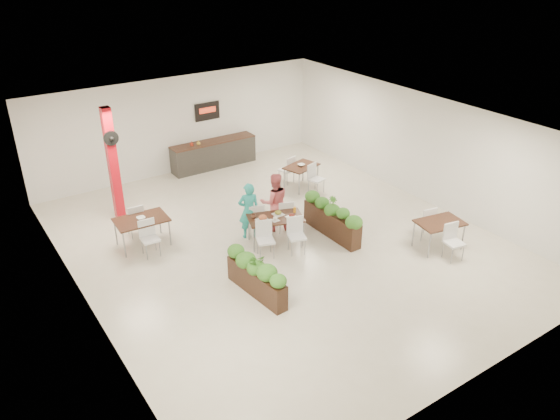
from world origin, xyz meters
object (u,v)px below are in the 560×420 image
at_px(planter_right, 332,218).
at_px(diner_woman, 274,202).
at_px(service_counter, 214,153).
at_px(side_table_b, 301,170).
at_px(diner_man, 249,211).
at_px(side_table_c, 439,226).
at_px(red_column, 113,163).
at_px(side_table_a, 142,223).
at_px(main_table, 275,221).
at_px(planter_left, 256,275).

bearing_deg(planter_right, diner_woman, 133.70).
relative_size(service_counter, side_table_b, 1.79).
distance_m(diner_man, side_table_c, 4.88).
bearing_deg(side_table_b, planter_right, -126.89).
height_order(diner_man, planter_right, diner_man).
height_order(service_counter, side_table_c, service_counter).
bearing_deg(diner_woman, side_table_c, 152.20).
relative_size(red_column, side_table_a, 1.95).
relative_size(diner_man, diner_woman, 0.96).
relative_size(main_table, planter_left, 1.01).
height_order(diner_woman, planter_left, diner_woman).
xyz_separation_m(side_table_a, side_table_c, (6.19, -4.35, -0.02)).
bearing_deg(service_counter, red_column, -155.00).
height_order(diner_woman, side_table_a, diner_woman).
bearing_deg(red_column, main_table, -52.56).
height_order(diner_woman, side_table_c, diner_woman).
relative_size(side_table_a, side_table_b, 0.98).
xyz_separation_m(red_column, planter_right, (4.33, -4.19, -1.13)).
bearing_deg(planter_left, diner_man, 62.43).
relative_size(main_table, planter_right, 0.91).
distance_m(diner_woman, side_table_c, 4.30).
bearing_deg(diner_man, planter_right, 168.83).
xyz_separation_m(diner_man, planter_right, (1.88, -1.13, -0.26)).
relative_size(diner_man, planter_left, 0.81).
bearing_deg(side_table_b, service_counter, 99.19).
bearing_deg(red_column, planter_right, -44.04).
height_order(diner_man, side_table_b, diner_man).
height_order(main_table, side_table_b, same).
bearing_deg(diner_man, planter_left, 82.23).
bearing_deg(diner_woman, red_column, -23.46).
bearing_deg(diner_woman, diner_man, 19.80).
height_order(planter_left, side_table_b, planter_left).
relative_size(red_column, diner_man, 2.06).
height_order(service_counter, diner_woman, service_counter).
distance_m(main_table, planter_right, 1.56).
height_order(main_table, diner_man, diner_man).
height_order(main_table, side_table_c, same).
height_order(service_counter, planter_left, service_counter).
distance_m(planter_right, side_table_a, 4.93).
distance_m(service_counter, side_table_c, 8.38).
height_order(red_column, side_table_b, red_column).
bearing_deg(planter_right, side_table_c, -48.34).
bearing_deg(planter_left, side_table_c, -9.90).
relative_size(service_counter, diner_woman, 1.84).
bearing_deg(planter_right, side_table_b, 69.00).
relative_size(main_table, side_table_c, 1.16).
xyz_separation_m(planter_left, side_table_b, (4.21, 4.13, 0.11)).
bearing_deg(planter_right, red_column, 135.96).
bearing_deg(planter_left, planter_right, 21.12).
bearing_deg(red_column, side_table_a, -91.04).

